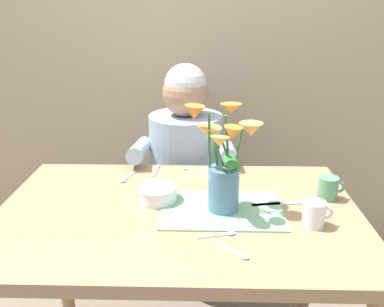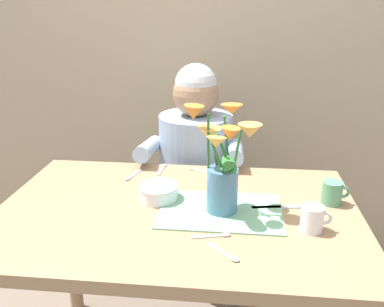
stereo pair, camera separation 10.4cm
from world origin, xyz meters
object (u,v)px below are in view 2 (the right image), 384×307
object	(u,v)px
flower_vase	(222,164)
tea_cup	(313,219)
seated_person	(194,183)
ceramic_bowl	(159,192)
coffee_cup	(332,193)
dinner_knife	(280,207)

from	to	relation	value
flower_vase	tea_cup	size ratio (longest dim) A/B	3.76
seated_person	flower_vase	bearing A→B (deg)	-76.92
ceramic_bowl	tea_cup	world-z (taller)	tea_cup
coffee_cup	dinner_knife	bearing A→B (deg)	-163.64
seated_person	ceramic_bowl	distance (m)	0.59
coffee_cup	tea_cup	size ratio (longest dim) A/B	1.00
coffee_cup	tea_cup	distance (m)	0.21
dinner_knife	ceramic_bowl	bearing A→B (deg)	167.76
ceramic_bowl	coffee_cup	xyz separation A→B (m)	(0.59, 0.03, 0.01)
flower_vase	coffee_cup	bearing A→B (deg)	14.32
seated_person	coffee_cup	xyz separation A→B (m)	(0.52, -0.52, 0.22)
flower_vase	dinner_knife	xyz separation A→B (m)	(0.19, 0.04, -0.16)
tea_cup	dinner_knife	bearing A→B (deg)	120.34
flower_vase	ceramic_bowl	distance (m)	0.26
dinner_knife	tea_cup	bearing A→B (deg)	-69.47
ceramic_bowl	dinner_knife	xyz separation A→B (m)	(0.41, -0.02, -0.03)
flower_vase	tea_cup	bearing A→B (deg)	-19.21
seated_person	dinner_knife	xyz separation A→B (m)	(0.34, -0.57, 0.18)
dinner_knife	tea_cup	xyz separation A→B (m)	(0.08, -0.14, 0.04)
tea_cup	flower_vase	bearing A→B (deg)	160.79
dinner_knife	coffee_cup	bearing A→B (deg)	6.55
dinner_knife	coffee_cup	world-z (taller)	coffee_cup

